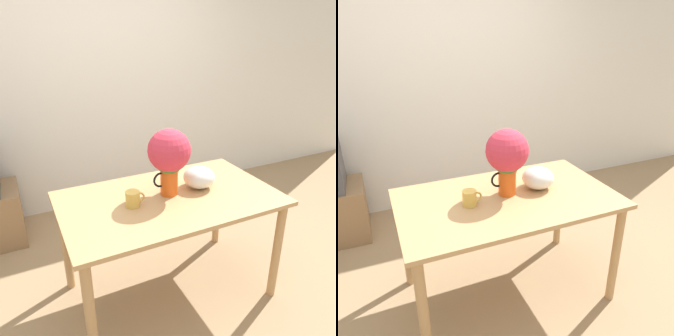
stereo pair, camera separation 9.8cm
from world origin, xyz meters
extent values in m
plane|color=#9E7F5B|center=(0.00, 0.00, 0.00)|extent=(12.00, 12.00, 0.00)
cube|color=silver|center=(0.00, 1.68, 1.30)|extent=(8.00, 0.05, 2.60)
cube|color=tan|center=(0.01, 0.05, 0.78)|extent=(1.43, 0.86, 0.03)
cylinder|color=tan|center=(-0.64, -0.32, 0.38)|extent=(0.06, 0.06, 0.76)
cylinder|color=tan|center=(0.67, -0.32, 0.38)|extent=(0.06, 0.06, 0.76)
cylinder|color=tan|center=(-0.64, 0.41, 0.38)|extent=(0.06, 0.06, 0.76)
cylinder|color=tan|center=(0.67, 0.41, 0.38)|extent=(0.06, 0.06, 0.76)
cylinder|color=#E05619|center=(0.03, 0.09, 0.90)|extent=(0.12, 0.12, 0.21)
cone|color=#E05619|center=(0.08, 0.09, 0.97)|extent=(0.04, 0.04, 0.05)
torus|color=black|center=(-0.03, 0.09, 0.91)|extent=(0.11, 0.01, 0.11)
sphere|color=#3D7033|center=(0.03, 0.09, 1.05)|extent=(0.21, 0.21, 0.21)
sphere|color=#CC3347|center=(0.03, 0.09, 1.10)|extent=(0.28, 0.28, 0.28)
cylinder|color=gold|center=(-0.25, 0.04, 0.84)|extent=(0.09, 0.09, 0.10)
torus|color=gold|center=(-0.20, 0.04, 0.84)|extent=(0.07, 0.01, 0.07)
ellipsoid|color=silver|center=(0.26, 0.09, 0.87)|extent=(0.22, 0.22, 0.15)
camera|label=1|loc=(-0.85, -1.68, 1.81)|focal=35.00mm
camera|label=2|loc=(-0.76, -1.72, 1.81)|focal=35.00mm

